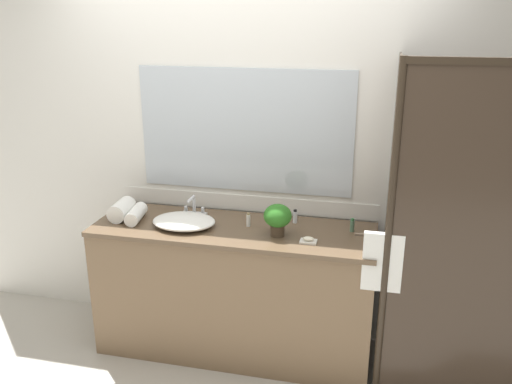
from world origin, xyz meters
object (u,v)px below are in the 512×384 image
object	(u,v)px
soap_dish	(308,240)
amenity_bottle_lotion	(295,217)
faucet	(194,209)
amenity_bottle_body_wash	(248,220)
amenity_bottle_shampoo	(352,225)
rolled_towel_middle	(136,214)
sink_basin	(184,221)
rolled_towel_near_edge	(122,210)
potted_plant	(278,217)

from	to	relation	value
soap_dish	amenity_bottle_lotion	xyz separation A→B (m)	(-0.13, 0.29, 0.03)
faucet	amenity_bottle_body_wash	world-z (taller)	faucet
amenity_bottle_shampoo	amenity_bottle_lotion	xyz separation A→B (m)	(-0.37, 0.06, 0.00)
rolled_towel_middle	sink_basin	bearing A→B (deg)	-3.25
faucet	amenity_bottle_lotion	bearing A→B (deg)	2.05
amenity_bottle_body_wash	rolled_towel_near_edge	size ratio (longest dim) A/B	0.42
faucet	potted_plant	xyz separation A→B (m)	(0.61, -0.21, 0.07)
sink_basin	faucet	xyz separation A→B (m)	(0.00, 0.19, 0.01)
potted_plant	rolled_towel_middle	xyz separation A→B (m)	(-0.95, 0.03, -0.07)
potted_plant	rolled_towel_near_edge	xyz separation A→B (m)	(-1.06, 0.05, -0.06)
soap_dish	amenity_bottle_shampoo	xyz separation A→B (m)	(0.24, 0.23, 0.03)
faucet	amenity_bottle_shampoo	bearing A→B (deg)	-2.15
amenity_bottle_lotion	rolled_towel_middle	size ratio (longest dim) A/B	0.38
amenity_bottle_shampoo	amenity_bottle_body_wash	world-z (taller)	amenity_bottle_body_wash
amenity_bottle_shampoo	rolled_towel_middle	size ratio (longest dim) A/B	0.37
potted_plant	amenity_bottle_lotion	size ratio (longest dim) A/B	2.25
potted_plant	soap_dish	world-z (taller)	potted_plant
potted_plant	amenity_bottle_body_wash	xyz separation A→B (m)	(-0.21, 0.11, -0.08)
sink_basin	rolled_towel_near_edge	xyz separation A→B (m)	(-0.45, 0.04, 0.03)
amenity_bottle_lotion	rolled_towel_near_edge	distance (m)	1.15
potted_plant	soap_dish	xyz separation A→B (m)	(0.20, -0.06, -0.11)
amenity_bottle_shampoo	rolled_towel_middle	xyz separation A→B (m)	(-1.39, -0.13, 0.00)
faucet	amenity_bottle_lotion	distance (m)	0.68
potted_plant	amenity_bottle_lotion	xyz separation A→B (m)	(0.07, 0.23, -0.08)
potted_plant	amenity_bottle_lotion	distance (m)	0.25
sink_basin	rolled_towel_middle	distance (m)	0.34
amenity_bottle_body_wash	amenity_bottle_lotion	bearing A→B (deg)	24.09
potted_plant	rolled_towel_middle	world-z (taller)	potted_plant
soap_dish	sink_basin	bearing A→B (deg)	174.71
sink_basin	rolled_towel_middle	bearing A→B (deg)	176.75
faucet	potted_plant	distance (m)	0.65
amenity_bottle_body_wash	rolled_towel_middle	xyz separation A→B (m)	(-0.74, -0.07, 0.00)
sink_basin	potted_plant	distance (m)	0.62
sink_basin	amenity_bottle_shampoo	distance (m)	1.06
sink_basin	soap_dish	xyz separation A→B (m)	(0.81, -0.08, -0.02)
faucet	rolled_towel_near_edge	size ratio (longest dim) A/B	0.79
soap_dish	amenity_bottle_body_wash	world-z (taller)	amenity_bottle_body_wash
amenity_bottle_lotion	rolled_towel_middle	distance (m)	1.04
potted_plant	amenity_bottle_body_wash	bearing A→B (deg)	153.10
amenity_bottle_lotion	rolled_towel_middle	bearing A→B (deg)	-169.02
amenity_bottle_body_wash	rolled_towel_near_edge	bearing A→B (deg)	-176.42
amenity_bottle_body_wash	sink_basin	bearing A→B (deg)	-167.17
amenity_bottle_shampoo	rolled_towel_middle	world-z (taller)	rolled_towel_middle
amenity_bottle_shampoo	rolled_towel_near_edge	distance (m)	1.51
amenity_bottle_body_wash	faucet	bearing A→B (deg)	165.85
potted_plant	rolled_towel_near_edge	distance (m)	1.06
potted_plant	soap_dish	bearing A→B (deg)	-16.87
sink_basin	soap_dish	distance (m)	0.81
potted_plant	rolled_towel_near_edge	size ratio (longest dim) A/B	0.93
soap_dish	amenity_bottle_body_wash	xyz separation A→B (m)	(-0.41, 0.17, 0.03)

